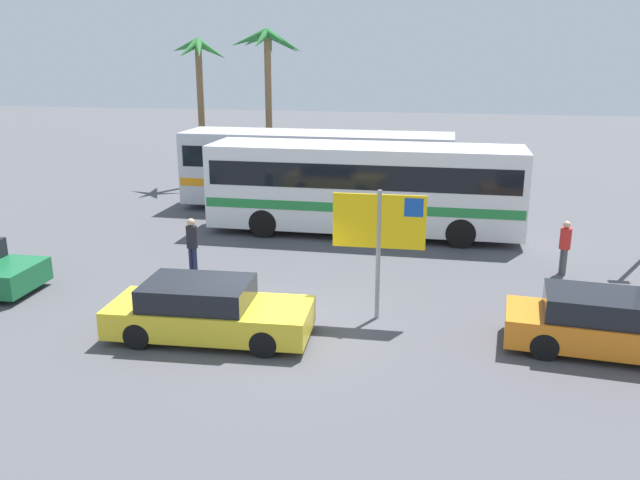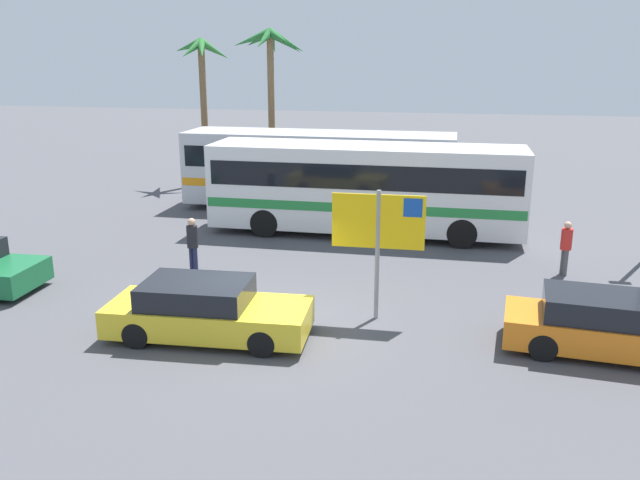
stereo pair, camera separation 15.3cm
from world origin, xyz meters
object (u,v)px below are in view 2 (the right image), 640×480
Objects in this scene: bus_front_coach at (366,185)px; bus_rear_coach at (319,167)px; pedestrian_by_bus at (566,244)px; ferry_sign at (380,227)px; car_yellow at (206,311)px; pedestrian_crossing_lot at (193,241)px; car_orange at (607,326)px.

bus_rear_coach is (-2.41, 3.39, 0.00)m from bus_front_coach.
bus_rear_coach is 11.13m from pedestrian_by_bus.
ferry_sign is 4.49m from car_yellow.
bus_front_coach reaches higher than pedestrian_by_bus.
pedestrian_by_bus is (8.75, -6.83, -0.84)m from bus_rear_coach.
car_yellow is at bearing 55.13° from pedestrian_crossing_lot.
pedestrian_by_bus is (8.66, 6.21, 0.31)m from car_yellow.
bus_rear_coach is 2.44× the size of car_orange.
ferry_sign reaches higher than pedestrian_by_bus.
bus_front_coach is 7.93m from ferry_sign.
pedestrian_crossing_lot is 10.84m from pedestrian_by_bus.
bus_front_coach and bus_rear_coach have the same top height.
ferry_sign reaches higher than pedestrian_crossing_lot.
pedestrian_by_bus reaches higher than car_orange.
pedestrian_by_bus is (4.94, 4.35, -1.38)m from ferry_sign.
bus_rear_coach reaches higher than car_orange.
pedestrian_crossing_lot is (-4.30, -5.56, -0.78)m from bus_front_coach.
bus_rear_coach is 2.36× the size of car_yellow.
car_yellow is (-2.32, -9.65, -1.15)m from bus_front_coach.
pedestrian_by_bus reaches higher than car_yellow.
pedestrian_crossing_lot is at bearing 112.85° from car_yellow.
bus_front_coach is 1.00× the size of bus_rear_coach.
car_yellow is at bearing -158.97° from pedestrian_by_bus.
pedestrian_by_bus is (6.33, -3.44, -0.84)m from bus_front_coach.
ferry_sign reaches higher than bus_rear_coach.
bus_front_coach is at bearing 98.97° from ferry_sign.
pedestrian_by_bus is at bearing -28.50° from bus_front_coach.
ferry_sign is at bearing -71.22° from bus_rear_coach.
bus_front_coach is 2.36× the size of car_yellow.
ferry_sign is (1.39, -7.79, 0.54)m from bus_front_coach.
car_orange is at bearing -103.70° from pedestrian_by_bus.
bus_front_coach is 6.82× the size of pedestrian_by_bus.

